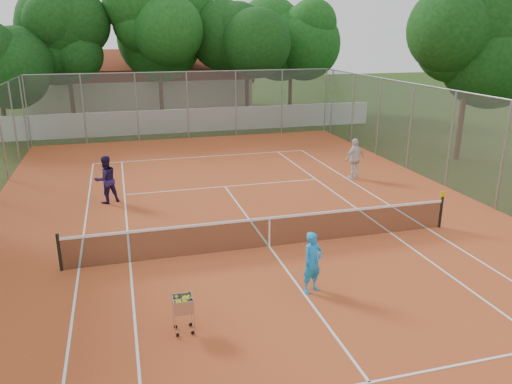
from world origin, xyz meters
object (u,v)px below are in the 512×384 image
object	(u,v)px
player_near	(312,262)
ball_hopper	(183,313)
tennis_net	(269,232)
clubhouse	(142,84)
player_far_left	(106,180)
player_far_right	(355,159)

from	to	relation	value
player_near	ball_hopper	bearing A→B (deg)	172.25
tennis_net	clubhouse	size ratio (longest dim) A/B	0.72
tennis_net	ball_hopper	xyz separation A→B (m)	(-3.10, -3.82, -0.03)
player_near	ball_hopper	world-z (taller)	player_near
tennis_net	player_far_left	distance (m)	7.36
clubhouse	player_near	world-z (taller)	clubhouse
tennis_net	player_near	distance (m)	2.91
player_near	player_far_right	xyz separation A→B (m)	(5.57, 9.01, 0.11)
clubhouse	player_far_left	world-z (taller)	clubhouse
ball_hopper	tennis_net	bearing A→B (deg)	44.60
player_far_right	clubhouse	bearing A→B (deg)	-89.83
player_near	player_far_left	distance (m)	9.84
player_far_left	tennis_net	bearing A→B (deg)	106.78
tennis_net	player_near	xyz separation A→B (m)	(0.23, -2.88, 0.30)
clubhouse	player_far_right	xyz separation A→B (m)	(7.80, -22.87, -1.28)
clubhouse	tennis_net	bearing A→B (deg)	-86.05
clubhouse	player_far_right	world-z (taller)	clubhouse
clubhouse	player_far_left	distance (m)	23.58
clubhouse	player_near	xyz separation A→B (m)	(2.23, -31.88, -1.39)
player_near	clubhouse	bearing A→B (deg)	70.46
clubhouse	player_near	distance (m)	31.99
player_far_left	ball_hopper	bearing A→B (deg)	76.47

